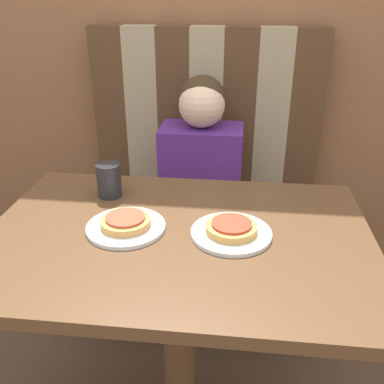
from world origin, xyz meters
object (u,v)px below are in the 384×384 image
(plate_left, at_px, (126,227))
(pizza_left, at_px, (126,221))
(plate_right, at_px, (231,233))
(drinking_cup, at_px, (109,180))
(pizza_right, at_px, (231,227))
(person, at_px, (201,154))

(plate_left, relative_size, pizza_left, 1.58)
(plate_left, height_order, plate_right, same)
(plate_right, height_order, pizza_left, pizza_left)
(drinking_cup, bearing_deg, plate_left, -62.80)
(plate_right, bearing_deg, drinking_cup, 153.09)
(pizza_right, relative_size, drinking_cup, 1.29)
(person, relative_size, drinking_cup, 5.87)
(plate_left, height_order, pizza_right, pizza_right)
(plate_left, xyz_separation_m, drinking_cup, (-0.10, 0.20, 0.05))
(pizza_left, relative_size, pizza_right, 1.00)
(plate_left, relative_size, pizza_right, 1.58)
(pizza_left, distance_m, pizza_right, 0.29)
(plate_left, height_order, pizza_left, pizza_left)
(person, relative_size, pizza_right, 4.57)
(person, xyz_separation_m, plate_left, (-0.14, -0.69, 0.04))
(plate_left, bearing_deg, person, 78.20)
(plate_right, height_order, drinking_cup, drinking_cup)
(plate_right, xyz_separation_m, drinking_cup, (-0.39, 0.20, 0.05))
(pizza_right, distance_m, drinking_cup, 0.44)
(person, xyz_separation_m, plate_right, (0.14, -0.69, 0.04))
(person, height_order, pizza_left, person)
(pizza_left, xyz_separation_m, pizza_right, (0.29, 0.00, 0.00))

